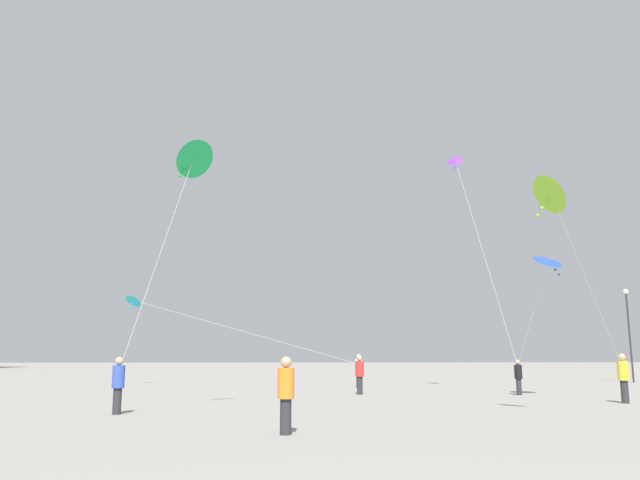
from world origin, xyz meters
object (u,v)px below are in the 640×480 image
object	(u,v)px
kite_cobalt_diamond	(548,261)
kite_lime_diamond	(551,195)
person_in_blue	(118,383)
kite_emerald_diamond	(193,159)
kite_cyan_diamond	(137,301)
lamppost_east	(628,321)
kite_violet_diamond	(456,164)
person_in_black	(518,376)
person_in_orange	(286,391)
person_in_white	(359,369)
person_in_yellow	(623,376)
person_in_red	(360,373)

from	to	relation	value
kite_cobalt_diamond	kite_lime_diamond	xyz separation A→B (m)	(-3.53, -8.55, 0.68)
person_in_blue	kite_emerald_diamond	size ratio (longest dim) A/B	0.23
kite_cobalt_diamond	kite_cyan_diamond	size ratio (longest dim) A/B	0.35
lamppost_east	kite_violet_diamond	bearing A→B (deg)	-144.93
kite_emerald_diamond	kite_cyan_diamond	world-z (taller)	kite_emerald_diamond
person_in_black	kite_cyan_diamond	size ratio (longest dim) A/B	0.11
lamppost_east	person_in_blue	bearing A→B (deg)	-143.54
person_in_orange	kite_emerald_diamond	size ratio (longest dim) A/B	0.23
person_in_black	lamppost_east	distance (m)	17.99
person_in_orange	kite_cobalt_diamond	size ratio (longest dim) A/B	0.36
person_in_blue	person_in_black	world-z (taller)	person_in_blue
person_in_orange	kite_violet_diamond	xyz separation A→B (m)	(8.97, 16.27, 10.72)
kite_lime_diamond	kite_violet_diamond	world-z (taller)	kite_violet_diamond
person_in_blue	person_in_white	bearing A→B (deg)	-49.27
kite_cyan_diamond	kite_violet_diamond	size ratio (longest dim) A/B	1.28
person_in_yellow	kite_cobalt_diamond	xyz separation A→B (m)	(-1.49, 2.61, 4.81)
kite_cobalt_diamond	kite_cyan_diamond	bearing A→B (deg)	148.10
kite_cyan_diamond	kite_violet_diamond	distance (m)	20.59
person_in_yellow	person_in_red	size ratio (longest dim) A/B	1.04
kite_violet_diamond	kite_lime_diamond	bearing A→B (deg)	-94.65
person_in_yellow	kite_violet_diamond	size ratio (longest dim) A/B	0.17
person_in_red	kite_cobalt_diamond	bearing A→B (deg)	64.29
person_in_red	lamppost_east	xyz separation A→B (m)	(19.73, 11.64, 3.07)
person_in_blue	person_in_red	bearing A→B (deg)	-60.76
person_in_white	kite_cobalt_diamond	xyz separation A→B (m)	(7.14, -9.41, 4.81)
person_in_blue	kite_violet_diamond	world-z (taller)	kite_violet_diamond
person_in_white	lamppost_east	distance (m)	20.07
person_in_yellow	kite_emerald_diamond	size ratio (longest dim) A/B	0.24
kite_lime_diamond	lamppost_east	distance (m)	28.26
person_in_black	kite_emerald_diamond	distance (m)	17.81
person_in_yellow	person_in_black	xyz separation A→B (m)	(-2.14, 5.11, -0.15)
person_in_yellow	kite_violet_diamond	world-z (taller)	kite_violet_diamond
person_in_black	kite_lime_diamond	bearing A→B (deg)	-37.10
person_in_yellow	kite_cobalt_diamond	world-z (taller)	kite_cobalt_diamond
kite_cobalt_diamond	kite_cyan_diamond	distance (m)	23.95
kite_lime_diamond	kite_cobalt_diamond	bearing A→B (deg)	67.59
person_in_white	person_in_yellow	xyz separation A→B (m)	(8.64, -12.02, 0.00)
person_in_yellow	kite_emerald_diamond	world-z (taller)	kite_emerald_diamond
person_in_orange	kite_lime_diamond	xyz separation A→B (m)	(7.87, 2.76, 5.53)
kite_emerald_diamond	person_in_blue	bearing A→B (deg)	-178.87
person_in_yellow	person_in_red	distance (m)	11.09
person_in_white	person_in_blue	world-z (taller)	person_in_white
person_in_white	person_in_orange	size ratio (longest dim) A/B	1.05
kite_cyan_diamond	lamppost_east	xyz separation A→B (m)	(32.21, 2.36, -0.97)
kite_violet_diamond	kite_cobalt_diamond	bearing A→B (deg)	-63.94
person_in_orange	kite_lime_diamond	size ratio (longest dim) A/B	0.26
person_in_orange	lamppost_east	bearing A→B (deg)	49.47
person_in_white	kite_cobalt_diamond	world-z (taller)	kite_cobalt_diamond
person_in_red	person_in_black	distance (m)	7.25
person_in_orange	person_in_blue	bearing A→B (deg)	134.97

